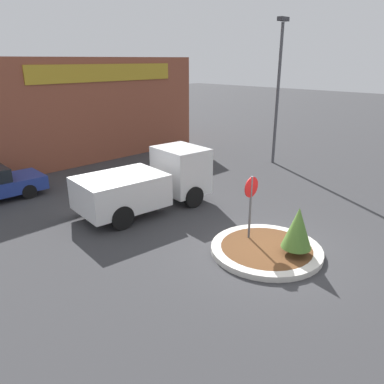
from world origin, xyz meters
TOP-DOWN VIEW (x-y plane):
  - ground_plane at (0.00, 0.00)m, footprint 120.00×120.00m
  - traffic_island at (0.00, 0.00)m, footprint 3.36×3.36m
  - stop_sign at (0.15, 0.78)m, footprint 0.65×0.07m
  - island_shrub at (0.25, -0.84)m, footprint 0.87×0.87m
  - utility_truck at (-0.21, 5.30)m, footprint 5.36×2.68m
  - storefront_building at (3.08, 15.74)m, footprint 12.76×6.07m
  - light_pole at (9.13, 5.70)m, footprint 0.70×0.30m

SIDE VIEW (x-z plane):
  - ground_plane at x=0.00m, z-range 0.00..0.00m
  - traffic_island at x=0.00m, z-range 0.00..0.17m
  - island_shrub at x=0.25m, z-range 0.28..1.73m
  - utility_truck at x=-0.21m, z-range -0.02..2.19m
  - stop_sign at x=0.15m, z-range 0.41..2.63m
  - storefront_building at x=3.08m, z-range 0.00..5.67m
  - light_pole at x=9.13m, z-range 0.57..8.13m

